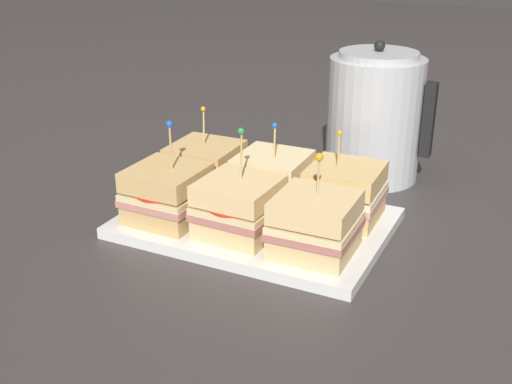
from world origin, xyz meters
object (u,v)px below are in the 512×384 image
Objects in this scene: sandwich_back_center at (271,180)px; sandwich_back_right at (344,193)px; sandwich_front_right at (315,225)px; sandwich_back_left at (206,169)px; sandwich_front_center at (238,207)px; sandwich_front_left at (167,194)px; kettle_steel at (375,117)px; serving_platter at (256,223)px.

sandwich_back_center is 0.13m from sandwich_back_right.
sandwich_back_center is 0.99× the size of sandwich_back_right.
sandwich_front_right is 1.01× the size of sandwich_back_right.
sandwich_back_left reaches higher than sandwich_back_center.
sandwich_front_right is at bearing -44.95° from sandwich_back_center.
sandwich_front_right is 0.18m from sandwich_back_center.
sandwich_front_left is at bearing -177.86° from sandwich_front_center.
sandwich_front_center is 0.38m from kettle_steel.
sandwich_back_center is (-0.13, 0.13, -0.00)m from sandwich_front_right.
serving_platter is 2.71× the size of sandwich_back_left.
sandwich_front_left is 0.12m from sandwich_back_left.
sandwich_back_left is at bearing 153.83° from sandwich_front_right.
sandwich_back_center is at bearing 1.67° from sandwich_back_left.
sandwich_front_center is at bearing 2.14° from sandwich_front_left.
sandwich_front_left is 1.13× the size of sandwich_back_center.
sandwich_back_right is (0.25, 0.01, -0.00)m from sandwich_back_left.
sandwich_front_right is at bearing -26.17° from sandwich_back_left.
serving_platter is at bearing 152.73° from sandwich_front_right.
sandwich_back_left is (-0.00, 0.12, -0.00)m from sandwich_front_left.
sandwich_front_left is at bearing 179.87° from sandwich_front_right.
sandwich_front_right is 1.03× the size of sandwich_back_center.
sandwich_back_center is (-0.00, 0.12, -0.00)m from sandwich_front_center.
serving_platter is at bearing 26.92° from sandwich_front_left.
sandwich_front_left is at bearing -153.08° from serving_platter.
sandwich_back_right is at bearing 44.30° from sandwich_front_center.
sandwich_front_center is 1.09× the size of sandwich_back_left.
sandwich_front_right is (0.25, -0.00, -0.00)m from sandwich_front_left.
sandwich_back_left is at bearing -178.87° from sandwich_back_right.
serving_platter is 0.08m from sandwich_front_center.
serving_platter is 2.80× the size of sandwich_back_right.
sandwich_front_left reaches higher than sandwich_back_center.
sandwich_front_center is 0.17m from sandwich_back_left.
kettle_steel is (-0.02, 0.37, 0.06)m from sandwich_front_right.
sandwich_back_right is at bearing 27.02° from sandwich_front_left.
sandwich_front_right is (0.13, -0.06, 0.05)m from serving_platter.
sandwich_front_right reaches higher than serving_platter.
sandwich_front_left reaches higher than serving_platter.
sandwich_front_center is 0.13m from sandwich_front_right.
sandwich_back_left is 0.59× the size of kettle_steel.
kettle_steel reaches higher than serving_platter.
kettle_steel is at bearing 71.40° from serving_platter.
sandwich_front_center is at bearing 177.62° from sandwich_front_right.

